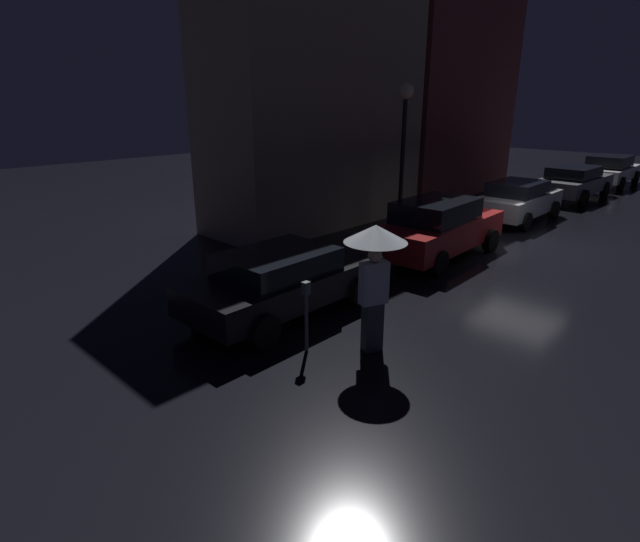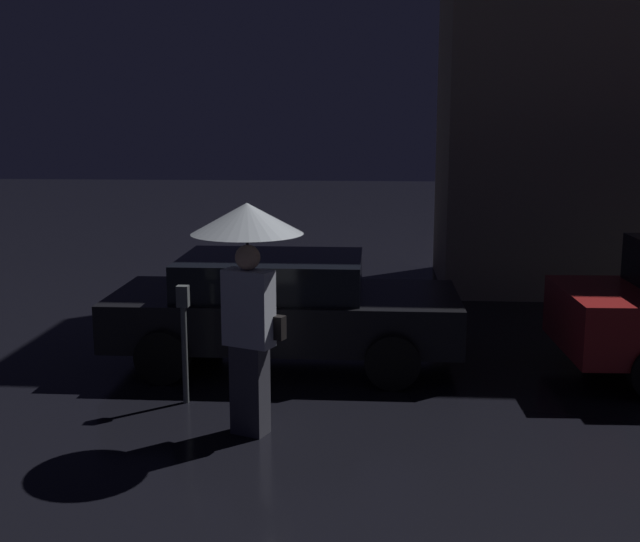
{
  "view_description": "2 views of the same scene",
  "coord_description": "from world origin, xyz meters",
  "px_view_note": "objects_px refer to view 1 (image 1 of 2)",
  "views": [
    {
      "loc": [
        -14.48,
        -5.39,
        4.05
      ],
      "look_at": [
        -8.54,
        0.28,
        1.22
      ],
      "focal_mm": 28.0,
      "sensor_mm": 36.0,
      "label": 1
    },
    {
      "loc": [
        -7.17,
        -7.86,
        2.93
      ],
      "look_at": [
        -7.79,
        0.56,
        1.32
      ],
      "focal_mm": 45.0,
      "sensor_mm": 36.0,
      "label": 2
    }
  ],
  "objects_px": {
    "parking_meter": "(306,309)",
    "street_lamp_near": "(404,122)",
    "parked_car_silver": "(518,200)",
    "parked_car_grey": "(573,182)",
    "parked_car_white": "(609,170)",
    "pedestrian_with_umbrella": "(375,256)",
    "parked_car_red": "(438,227)",
    "parked_car_black": "(283,280)"
  },
  "relations": [
    {
      "from": "parked_car_red",
      "to": "street_lamp_near",
      "type": "height_order",
      "value": "street_lamp_near"
    },
    {
      "from": "parked_car_black",
      "to": "parked_car_white",
      "type": "xyz_separation_m",
      "value": [
        21.64,
        -0.08,
        0.07
      ]
    },
    {
      "from": "parked_car_silver",
      "to": "parked_car_grey",
      "type": "relative_size",
      "value": 0.89
    },
    {
      "from": "parked_car_black",
      "to": "pedestrian_with_umbrella",
      "type": "distance_m",
      "value": 2.46
    },
    {
      "from": "parked_car_red",
      "to": "parked_car_silver",
      "type": "xyz_separation_m",
      "value": [
        5.58,
        0.18,
        -0.07
      ]
    },
    {
      "from": "parked_car_black",
      "to": "parked_car_red",
      "type": "distance_m",
      "value": 5.45
    },
    {
      "from": "parked_car_black",
      "to": "pedestrian_with_umbrella",
      "type": "xyz_separation_m",
      "value": [
        -0.03,
        -2.26,
        0.98
      ]
    },
    {
      "from": "parked_car_silver",
      "to": "parked_car_white",
      "type": "height_order",
      "value": "parked_car_white"
    },
    {
      "from": "parked_car_grey",
      "to": "parking_meter",
      "type": "relative_size",
      "value": 3.62
    },
    {
      "from": "parked_car_red",
      "to": "pedestrian_with_umbrella",
      "type": "relative_size",
      "value": 2.07
    },
    {
      "from": "parked_car_white",
      "to": "pedestrian_with_umbrella",
      "type": "distance_m",
      "value": 21.8
    },
    {
      "from": "parked_car_silver",
      "to": "parked_car_white",
      "type": "distance_m",
      "value": 10.62
    },
    {
      "from": "parked_car_red",
      "to": "parked_car_black",
      "type": "bearing_deg",
      "value": 175.72
    },
    {
      "from": "parked_car_red",
      "to": "parked_car_white",
      "type": "distance_m",
      "value": 16.2
    },
    {
      "from": "parked_car_white",
      "to": "parking_meter",
      "type": "bearing_deg",
      "value": -176.89
    },
    {
      "from": "parked_car_black",
      "to": "street_lamp_near",
      "type": "bearing_deg",
      "value": 16.98
    },
    {
      "from": "parked_car_black",
      "to": "parking_meter",
      "type": "height_order",
      "value": "parked_car_black"
    },
    {
      "from": "parked_car_grey",
      "to": "pedestrian_with_umbrella",
      "type": "height_order",
      "value": "pedestrian_with_umbrella"
    },
    {
      "from": "parked_car_red",
      "to": "parked_car_white",
      "type": "height_order",
      "value": "parked_car_red"
    },
    {
      "from": "parked_car_white",
      "to": "street_lamp_near",
      "type": "height_order",
      "value": "street_lamp_near"
    },
    {
      "from": "parked_car_black",
      "to": "parked_car_white",
      "type": "relative_size",
      "value": 0.96
    },
    {
      "from": "parked_car_red",
      "to": "parked_car_silver",
      "type": "bearing_deg",
      "value": -0.44
    },
    {
      "from": "parked_car_silver",
      "to": "parking_meter",
      "type": "bearing_deg",
      "value": -173.65
    },
    {
      "from": "street_lamp_near",
      "to": "parked_car_red",
      "type": "bearing_deg",
      "value": -125.7
    },
    {
      "from": "parked_car_white",
      "to": "parked_car_red",
      "type": "bearing_deg",
      "value": 179.91
    },
    {
      "from": "parked_car_grey",
      "to": "pedestrian_with_umbrella",
      "type": "xyz_separation_m",
      "value": [
        -16.67,
        -2.22,
        0.93
      ]
    },
    {
      "from": "parking_meter",
      "to": "street_lamp_near",
      "type": "distance_m",
      "value": 9.24
    },
    {
      "from": "parked_car_red",
      "to": "parked_car_grey",
      "type": "bearing_deg",
      "value": -1.5
    },
    {
      "from": "parked_car_white",
      "to": "parked_car_silver",
      "type": "bearing_deg",
      "value": 179.14
    },
    {
      "from": "parking_meter",
      "to": "parked_car_black",
      "type": "bearing_deg",
      "value": 60.76
    },
    {
      "from": "parking_meter",
      "to": "street_lamp_near",
      "type": "xyz_separation_m",
      "value": [
        8.04,
        3.75,
        2.61
      ]
    },
    {
      "from": "parked_car_black",
      "to": "parked_car_grey",
      "type": "relative_size",
      "value": 0.92
    },
    {
      "from": "parked_car_grey",
      "to": "parking_meter",
      "type": "height_order",
      "value": "parked_car_grey"
    },
    {
      "from": "parked_car_red",
      "to": "parking_meter",
      "type": "bearing_deg",
      "value": -170.57
    },
    {
      "from": "parked_car_red",
      "to": "parked_car_grey",
      "type": "height_order",
      "value": "parked_car_red"
    },
    {
      "from": "parked_car_white",
      "to": "parking_meter",
      "type": "xyz_separation_m",
      "value": [
        -22.48,
        -1.41,
        0.01
      ]
    },
    {
      "from": "parked_car_black",
      "to": "parked_car_grey",
      "type": "height_order",
      "value": "parked_car_grey"
    },
    {
      "from": "parked_car_black",
      "to": "parked_car_silver",
      "type": "distance_m",
      "value": 11.02
    },
    {
      "from": "pedestrian_with_umbrella",
      "to": "street_lamp_near",
      "type": "bearing_deg",
      "value": 54.4
    },
    {
      "from": "pedestrian_with_umbrella",
      "to": "street_lamp_near",
      "type": "height_order",
      "value": "street_lamp_near"
    },
    {
      "from": "pedestrian_with_umbrella",
      "to": "parked_car_silver",
      "type": "bearing_deg",
      "value": 33.9
    },
    {
      "from": "pedestrian_with_umbrella",
      "to": "parking_meter",
      "type": "distance_m",
      "value": 1.43
    }
  ]
}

